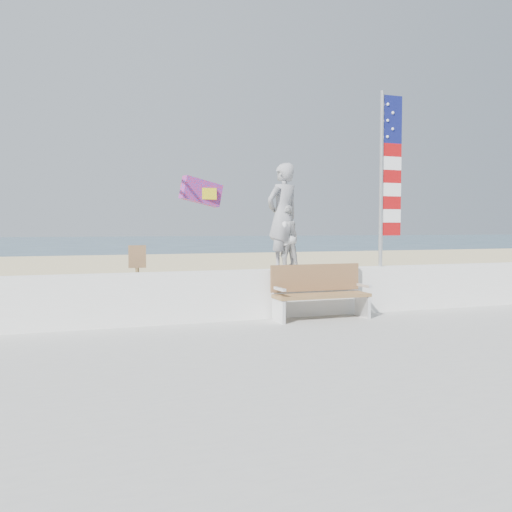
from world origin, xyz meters
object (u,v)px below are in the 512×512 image
at_px(child, 285,237).
at_px(bench, 320,291).
at_px(adult, 283,216).
at_px(flag, 387,171).

distance_m(child, bench, 1.21).
xyz_separation_m(adult, child, (0.03, 0.00, -0.39)).
bearing_deg(child, adult, -3.20).
bearing_deg(adult, child, 158.73).
bearing_deg(bench, adult, 140.34).
relative_size(adult, flag, 0.57).
height_order(adult, flag, flag).
relative_size(child, flag, 0.35).
distance_m(bench, flag, 2.90).
xyz_separation_m(child, bench, (0.51, -0.45, -1.00)).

